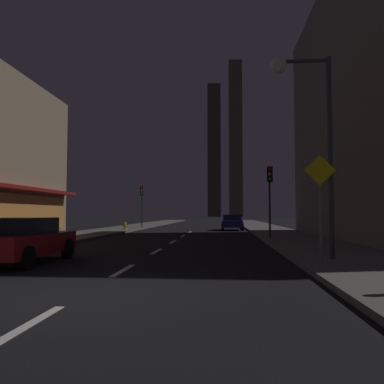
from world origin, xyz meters
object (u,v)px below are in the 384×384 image
Objects in this scene: car_parked_far at (232,222)px; pedestrian_crossing_sign at (320,199)px; street_lamp_right at (303,106)px; traffic_light_near_right at (270,186)px; fire_hydrant_far_left at (125,226)px; car_parked_near at (22,240)px; traffic_light_far_left at (142,197)px.

pedestrian_crossing_sign reaches higher than car_parked_far.
car_parked_far is 0.64× the size of street_lamp_right.
car_parked_far is 1.01× the size of traffic_light_near_right.
fire_hydrant_far_left is at bearing 118.63° from street_lamp_right.
pedestrian_crossing_sign is (0.22, -1.05, -3.05)m from street_lamp_right.
car_parked_near is 9.29m from pedestrian_crossing_sign.
traffic_light_far_left is 1.33× the size of pedestrian_crossing_sign.
car_parked_far is at bearing 98.38° from traffic_light_near_right.
street_lamp_right reaches higher than car_parked_near.
fire_hydrant_far_left is 0.21× the size of pedestrian_crossing_sign.
fire_hydrant_far_left is at bearing -166.69° from car_parked_far.
fire_hydrant_far_left is at bearing 136.96° from traffic_light_near_right.
car_parked_near and car_parked_far have the same top height.
traffic_light_far_left is 27.99m from street_lamp_right.
traffic_light_far_left is at bearing 162.86° from car_parked_far.
street_lamp_right is (8.98, 0.72, 4.33)m from car_parked_near.
fire_hydrant_far_left is 15.83m from traffic_light_near_right.
traffic_light_near_right reaches higher than car_parked_near.
car_parked_near is 26.62m from traffic_light_far_left.
traffic_light_far_left is (-1.90, 26.44, 2.45)m from car_parked_near.
traffic_light_near_right reaches higher than fire_hydrant_far_left.
traffic_light_near_right and traffic_light_far_left have the same top height.
car_parked_near is at bearing -106.94° from car_parked_far.
pedestrian_crossing_sign reaches higher than fire_hydrant_far_left.
traffic_light_far_left is 0.64× the size of street_lamp_right.
fire_hydrant_far_left is 0.10× the size of street_lamp_right.
car_parked_far is at bearing -17.14° from traffic_light_far_left.
traffic_light_far_left is at bearing 112.93° from street_lamp_right.
traffic_light_near_right is 1.00× the size of traffic_light_far_left.
car_parked_far is 6.48× the size of fire_hydrant_far_left.
traffic_light_far_left is at bearing 94.11° from car_parked_near.
car_parked_near is at bearing -130.26° from traffic_light_near_right.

